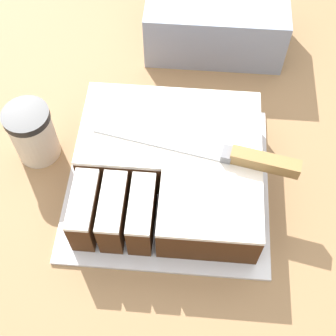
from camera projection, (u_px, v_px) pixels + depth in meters
ground_plane at (172, 298)px, 1.64m from camera, size 8.00×8.00×0.00m
countertop at (173, 246)px, 1.24m from camera, size 1.40×1.10×0.95m
cake_board at (168, 181)px, 0.80m from camera, size 0.34×0.32×0.01m
cake at (171, 166)px, 0.76m from camera, size 0.29×0.28×0.08m
knife at (240, 157)px, 0.71m from camera, size 0.33×0.09×0.02m
coffee_cup at (33, 133)px, 0.79m from camera, size 0.08×0.08×0.11m
storage_box at (216, 20)px, 0.93m from camera, size 0.27×0.17×0.11m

